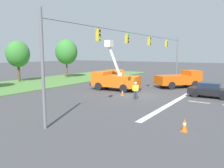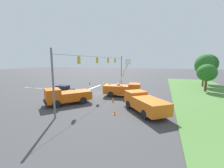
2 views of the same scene
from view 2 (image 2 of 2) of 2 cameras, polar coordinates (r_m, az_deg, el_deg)
The scene contains 17 objects.
ground_plane at distance 27.95m, azimuth -3.58°, elevation -3.50°, with size 200.00×200.00×0.00m, color #424244.
grass_verge at distance 26.95m, azimuth 34.72°, elevation -5.42°, with size 56.00×12.00×0.10m, color #517F3D.
lane_markings at distance 30.54m, azimuth -13.51°, elevation -2.66°, with size 17.60×15.25×0.01m.
signal_gantry at distance 27.37m, azimuth -3.65°, elevation 5.93°, with size 26.20×0.33×7.20m.
tree_far_west at distance 45.45m, azimuth 32.70°, elevation 6.45°, with size 4.56×4.75×7.61m.
tree_west at distance 40.11m, azimuth 31.73°, elevation 6.21°, with size 4.54×4.05×7.42m.
tree_centre at distance 33.89m, azimuth 32.41°, elevation 3.60°, with size 3.29×3.53×5.34m.
utility_truck_bucket_lift at distance 25.03m, azimuth 4.21°, elevation -1.75°, with size 2.81×6.32×6.23m.
utility_truck_support_near at distance 17.85m, azimuth 12.18°, elevation -6.88°, with size 6.69×6.01×2.13m.
utility_truck_support_far at distance 21.63m, azimuth -16.88°, elevation -4.31°, with size 6.30×5.86×2.29m.
sedan_black at distance 28.53m, azimuth -18.40°, elevation -2.06°, with size 1.99×4.33×1.56m.
road_worker at distance 29.96m, azimuth -3.04°, elevation -0.71°, with size 0.48×0.51×1.77m.
traffic_cone_foreground_left at distance 21.94m, azimuth 0.37°, elevation -5.92°, with size 0.36×0.36×0.74m.
traffic_cone_foreground_right at distance 28.37m, azimuth 0.21°, elevation -2.68°, with size 0.36×0.36×0.62m.
traffic_cone_mid_left at distance 17.03m, azimuth 0.98°, elevation -10.53°, with size 0.36×0.36×0.62m.
traffic_cone_mid_right at distance 38.77m, azimuth -8.53°, elevation 0.48°, with size 0.36×0.36×0.81m.
traffic_cone_near_bucket at distance 25.67m, azimuth -21.73°, elevation -4.45°, with size 0.36×0.36×0.69m.
Camera 2 is at (25.21, 10.50, 5.92)m, focal length 24.00 mm.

